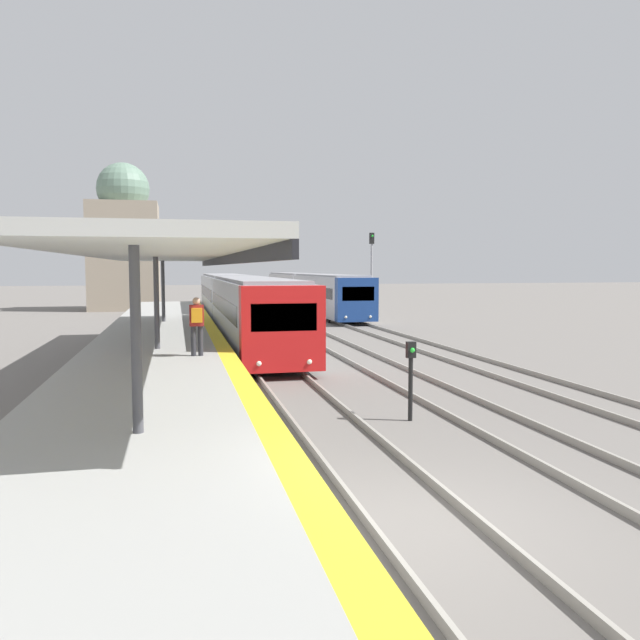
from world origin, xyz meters
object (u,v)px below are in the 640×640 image
train_far (309,290)px  signal_mast_far (372,267)px  person_on_platform (197,321)px  train_near (237,301)px  signal_post_near (411,372)px

train_far → signal_mast_far: (1.83, -10.38, 1.85)m
person_on_platform → train_near: 15.52m
train_near → signal_mast_far: bearing=27.7°
train_far → person_on_platform: bearing=-107.7°
person_on_platform → signal_mast_far: 23.16m
train_far → signal_mast_far: size_ratio=4.85×
train_far → train_near: bearing=-115.3°
train_near → signal_post_near: (1.93, -20.29, -0.56)m
train_near → train_far: (7.15, 15.10, -0.02)m
signal_mast_far → train_far: bearing=100.0°
person_on_platform → signal_post_near: (4.50, -4.99, -0.79)m
person_on_platform → signal_mast_far: bearing=60.0°
signal_post_near → train_far: bearing=81.6°
person_on_platform → signal_post_near: bearing=-48.0°
signal_mast_far → train_near: bearing=-152.3°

